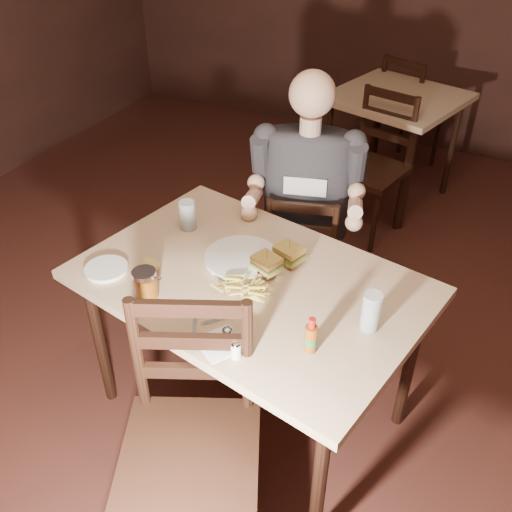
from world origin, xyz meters
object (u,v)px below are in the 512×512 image
at_px(chair_near, 190,455).
at_px(dinner_plate, 242,259).
at_px(bg_table, 396,108).
at_px(chair_far, 303,254).
at_px(bg_chair_far, 411,113).
at_px(hot_sauce, 311,335).
at_px(glass_left, 188,215).
at_px(bg_chair_near, 368,170).
at_px(main_table, 250,293).
at_px(diner, 307,175).
at_px(syrup_dispenser, 145,284).
at_px(glass_right, 371,312).
at_px(side_plate, 106,270).

bearing_deg(chair_near, dinner_plate, 79.06).
xyz_separation_m(bg_table, chair_far, (-0.04, -1.52, -0.27)).
distance_m(chair_far, bg_chair_far, 2.07).
bearing_deg(bg_chair_far, hot_sauce, 118.56).
xyz_separation_m(dinner_plate, glass_left, (-0.32, 0.11, 0.06)).
bearing_deg(glass_left, bg_chair_near, 74.97).
height_order(glass_left, hot_sauce, hot_sauce).
bearing_deg(main_table, dinner_plate, 132.61).
xyz_separation_m(chair_near, diner, (-0.13, 1.29, 0.40)).
height_order(bg_chair_near, hot_sauce, bg_chair_near).
bearing_deg(glass_left, chair_near, -58.95).
bearing_deg(hot_sauce, diner, 113.32).
distance_m(bg_table, syrup_dispenser, 2.52).
xyz_separation_m(bg_table, diner, (-0.03, -1.57, 0.22)).
height_order(bg_table, bg_chair_far, bg_chair_far).
distance_m(diner, dinner_plate, 0.58).
height_order(hot_sauce, syrup_dispenser, hot_sauce).
height_order(chair_far, syrup_dispenser, syrup_dispenser).
bearing_deg(bg_chair_far, glass_right, 121.84).
bearing_deg(bg_chair_near, chair_far, -80.21).
distance_m(main_table, diner, 0.70).
bearing_deg(side_plate, bg_table, 77.90).
xyz_separation_m(main_table, chair_far, (-0.06, 0.71, -0.29)).
relative_size(glass_left, syrup_dispenser, 1.14).
bearing_deg(dinner_plate, diner, 85.32).
bearing_deg(hot_sauce, dinner_plate, 141.83).
distance_m(glass_left, side_plate, 0.44).
bearing_deg(hot_sauce, side_plate, 177.18).
bearing_deg(chair_far, glass_left, 38.56).
height_order(main_table, hot_sauce, hot_sauce).
bearing_deg(bg_table, glass_right, -77.46).
relative_size(dinner_plate, side_plate, 1.77).
xyz_separation_m(bg_chair_near, side_plate, (-0.52, -1.89, 0.32)).
bearing_deg(bg_chair_near, glass_right, -61.48).
bearing_deg(main_table, syrup_dispenser, -139.05).
bearing_deg(bg_chair_near, bg_table, 102.21).
bearing_deg(bg_chair_far, dinner_plate, 110.10).
height_order(glass_right, syrup_dispenser, glass_right).
bearing_deg(glass_left, dinner_plate, -18.77).
height_order(bg_table, side_plate, side_plate).
bearing_deg(dinner_plate, side_plate, -146.03).
relative_size(dinner_plate, glass_right, 1.96).
height_order(glass_right, side_plate, glass_right).
height_order(main_table, bg_table, same).
height_order(diner, side_plate, diner).
xyz_separation_m(main_table, glass_left, (-0.41, 0.21, 0.14)).
bearing_deg(bg_table, bg_chair_near, -90.00).
distance_m(chair_near, hot_sauce, 0.57).
xyz_separation_m(chair_far, chair_near, (0.14, -1.34, 0.09)).
bearing_deg(side_plate, main_table, 21.08).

